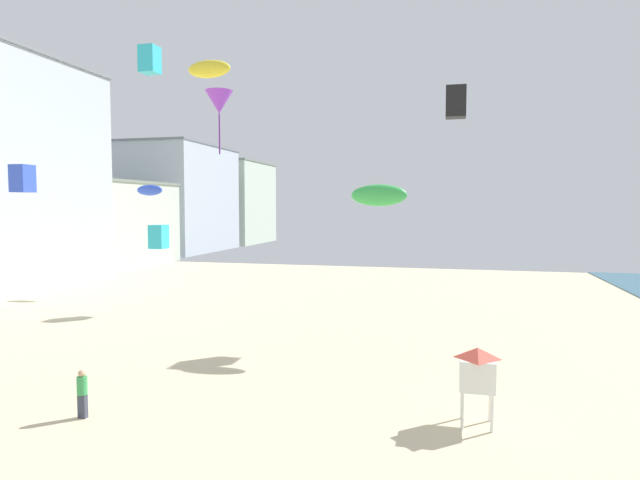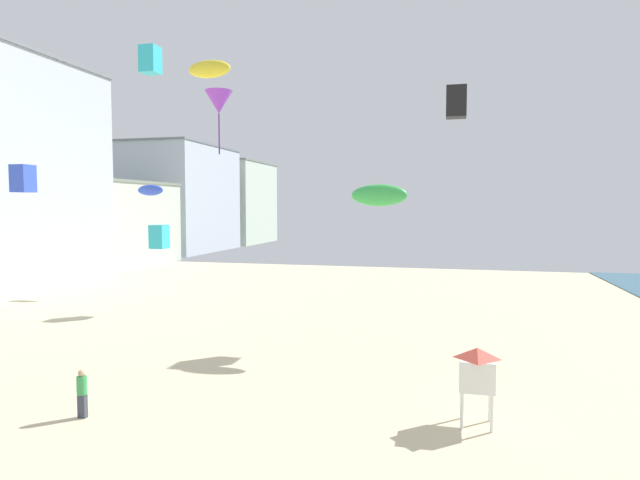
% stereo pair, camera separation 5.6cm
% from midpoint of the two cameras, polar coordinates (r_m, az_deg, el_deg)
% --- Properties ---
extents(boardwalk_hotel_far, '(15.32, 14.37, 9.99)m').
position_cam_midpoint_polar(boardwalk_hotel_far, '(69.77, -23.08, 1.66)').
color(boardwalk_hotel_far, '#B7C6B2').
rests_on(boardwalk_hotel_far, ground).
extents(boardwalk_hotel_distant, '(13.11, 19.54, 16.51)m').
position_cam_midpoint_polar(boardwalk_hotel_distant, '(86.58, -15.12, 4.31)').
color(boardwalk_hotel_distant, '#ADB7C1').
rests_on(boardwalk_hotel_distant, ground).
extents(boardwalk_hotel_furthest, '(13.96, 17.30, 15.47)m').
position_cam_midpoint_polar(boardwalk_hotel_furthest, '(104.23, -9.84, 3.97)').
color(boardwalk_hotel_furthest, '#B7C6B2').
rests_on(boardwalk_hotel_furthest, ground).
extents(kite_flyer, '(0.34, 0.34, 1.64)m').
position_cam_midpoint_polar(kite_flyer, '(20.08, -24.24, -14.56)').
color(kite_flyer, '#383D4C').
rests_on(kite_flyer, ground).
extents(lifeguard_stand, '(1.10, 1.10, 2.55)m').
position_cam_midpoint_polar(lifeguard_stand, '(18.28, 16.44, -13.18)').
color(lifeguard_stand, white).
rests_on(lifeguard_stand, ground).
extents(kite_cyan_box, '(1.10, 1.10, 1.73)m').
position_cam_midpoint_polar(kite_cyan_box, '(38.16, -17.87, 17.95)').
color(kite_cyan_box, '#2DB7CC').
extents(kite_yellow_parafoil, '(2.27, 0.63, 0.88)m').
position_cam_midpoint_polar(kite_yellow_parafoil, '(28.47, -11.88, 17.53)').
color(kite_yellow_parafoil, yellow).
extents(kite_black_box, '(1.11, 1.11, 1.74)m').
position_cam_midpoint_polar(kite_black_box, '(31.66, 14.34, 14.15)').
color(kite_black_box, black).
extents(kite_green_parafoil, '(2.79, 0.77, 1.08)m').
position_cam_midpoint_polar(kite_green_parafoil, '(26.57, 6.28, 4.80)').
color(kite_green_parafoil, green).
extents(kite_blue_parafoil, '(2.29, 0.63, 0.89)m').
position_cam_midpoint_polar(kite_blue_parafoil, '(45.58, -17.86, 5.12)').
color(kite_blue_parafoil, blue).
extents(kite_purple_delta, '(0.93, 0.93, 2.11)m').
position_cam_midpoint_polar(kite_purple_delta, '(18.68, -10.87, 14.32)').
color(kite_purple_delta, purple).
extents(kite_cyan_box_2, '(1.01, 1.01, 1.58)m').
position_cam_midpoint_polar(kite_cyan_box_2, '(37.06, -16.98, 0.34)').
color(kite_cyan_box_2, '#2DB7CC').
extents(kite_blue_box, '(0.85, 0.85, 1.34)m').
position_cam_midpoint_polar(kite_blue_box, '(29.70, -29.37, 5.77)').
color(kite_blue_box, blue).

